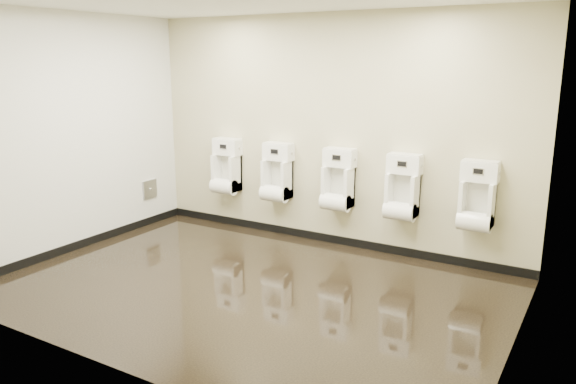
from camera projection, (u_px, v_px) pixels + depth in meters
name	position (u px, v px, depth m)	size (l,w,h in m)	color
ground	(249.00, 289.00, 5.67)	(5.00, 3.50, 0.00)	black
back_wall	(329.00, 132.00, 6.81)	(5.00, 0.02, 2.80)	#BCB792
front_wall	(102.00, 187.00, 3.88)	(5.00, 0.02, 2.80)	#BCB792
left_wall	(71.00, 134.00, 6.58)	(0.02, 3.50, 2.80)	#BCB792
right_wall	(527.00, 180.00, 4.11)	(0.02, 3.50, 2.80)	#BCB792
tile_overlay_left	(71.00, 134.00, 6.58)	(0.01, 3.50, 2.80)	white
skirting_back	(326.00, 238.00, 7.12)	(5.00, 0.02, 0.10)	black
skirting_left	(82.00, 244.00, 6.89)	(0.02, 3.50, 0.10)	black
access_panel	(150.00, 189.00, 7.79)	(0.04, 0.25, 0.25)	#9E9EA3
urinal_0	(226.00, 170.00, 7.57)	(0.39, 0.29, 0.73)	white
urinal_1	(277.00, 177.00, 7.17)	(0.39, 0.29, 0.73)	white
urinal_2	(338.00, 184.00, 6.74)	(0.39, 0.29, 0.73)	white
urinal_3	(402.00, 192.00, 6.35)	(0.39, 0.29, 0.73)	white
urinal_4	(477.00, 201.00, 5.94)	(0.39, 0.29, 0.73)	white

